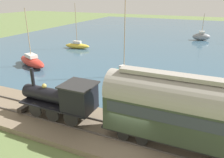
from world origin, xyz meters
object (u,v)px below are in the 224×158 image
object	(u,v)px
sailboat_teal	(124,72)
sailboat_red	(32,61)
rowboat_mid_harbor	(182,101)
steam_locomotive	(64,97)
sailboat_gray	(201,36)
passenger_coach	(185,110)
sailboat_yellow	(77,45)
rowboat_near_shore	(153,86)

from	to	relation	value
sailboat_teal	sailboat_red	xyz separation A→B (m)	(-1.32, 13.06, 0.11)
sailboat_red	rowboat_mid_harbor	xyz separation A→B (m)	(-3.29, -20.44, -0.41)
steam_locomotive	sailboat_gray	distance (m)	40.20
passenger_coach	rowboat_mid_harbor	distance (m)	7.47
steam_locomotive	sailboat_yellow	xyz separation A→B (m)	(21.83, 12.87, -1.65)
passenger_coach	sailboat_yellow	world-z (taller)	sailboat_yellow
steam_locomotive	sailboat_yellow	distance (m)	25.39
sailboat_yellow	passenger_coach	bearing A→B (deg)	-143.43
steam_locomotive	passenger_coach	size ratio (longest dim) A/B	0.65
sailboat_yellow	sailboat_red	world-z (taller)	sailboat_yellow
sailboat_gray	steam_locomotive	bearing A→B (deg)	158.19
steam_locomotive	sailboat_yellow	size ratio (longest dim) A/B	0.81
steam_locomotive	sailboat_teal	xyz separation A→B (m)	(11.51, -0.27, -1.64)
rowboat_mid_harbor	sailboat_red	bearing A→B (deg)	128.48
passenger_coach	sailboat_gray	xyz separation A→B (m)	(39.48, 0.92, -2.27)
passenger_coach	sailboat_teal	bearing A→B (deg)	35.15
steam_locomotive	passenger_coach	xyz separation A→B (m)	(-0.00, -8.37, 0.86)
sailboat_yellow	sailboat_teal	xyz separation A→B (m)	(-10.32, -13.14, 0.01)
rowboat_near_shore	sailboat_yellow	bearing A→B (deg)	57.80
sailboat_teal	rowboat_near_shore	world-z (taller)	sailboat_teal
steam_locomotive	sailboat_yellow	bearing A→B (deg)	30.52
sailboat_teal	rowboat_mid_harbor	bearing A→B (deg)	-92.95
sailboat_teal	rowboat_mid_harbor	xyz separation A→B (m)	(-4.62, -7.39, -0.31)
sailboat_gray	passenger_coach	bearing A→B (deg)	170.21
steam_locomotive	sailboat_red	distance (m)	16.42
sailboat_teal	sailboat_gray	bearing A→B (deg)	14.65
passenger_coach	sailboat_yellow	xyz separation A→B (m)	(21.83, 21.24, -2.51)
sailboat_yellow	sailboat_red	size ratio (longest dim) A/B	1.03
passenger_coach	rowboat_near_shore	xyz separation A→B (m)	(9.72, 4.05, -2.92)
sailboat_teal	passenger_coach	bearing A→B (deg)	-115.79
sailboat_red	sailboat_gray	size ratio (longest dim) A/B	1.38
passenger_coach	sailboat_gray	distance (m)	39.55
steam_locomotive	sailboat_teal	world-z (taller)	sailboat_teal
passenger_coach	rowboat_mid_harbor	bearing A→B (deg)	5.93
sailboat_teal	sailboat_red	world-z (taller)	sailboat_teal
sailboat_yellow	sailboat_gray	world-z (taller)	sailboat_yellow
steam_locomotive	passenger_coach	distance (m)	8.42
sailboat_red	sailboat_gray	world-z (taller)	sailboat_red
steam_locomotive	sailboat_teal	distance (m)	11.63
passenger_coach	sailboat_teal	world-z (taller)	sailboat_teal
sailboat_teal	sailboat_red	bearing A→B (deg)	124.84
rowboat_mid_harbor	sailboat_teal	bearing A→B (deg)	105.62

